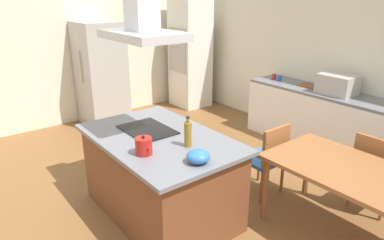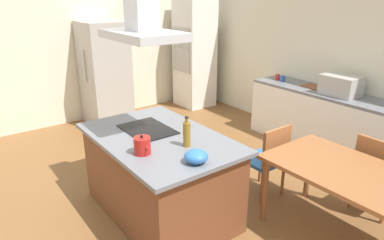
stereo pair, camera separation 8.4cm
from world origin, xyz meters
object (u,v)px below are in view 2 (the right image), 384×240
at_px(wall_oven_stack, 194,53).
at_px(refrigerator, 105,74).
at_px(coffee_mug_blue, 283,78).
at_px(cutting_board, 314,87).
at_px(chair_at_left_end, 268,157).
at_px(mixing_bowl, 196,156).
at_px(range_hood, 142,12).
at_px(countertop_microwave, 341,85).
at_px(tea_kettle, 142,146).
at_px(chair_facing_back_wall, 377,171).
at_px(dining_table, 344,176).
at_px(olive_oil_bottle, 187,134).
at_px(cooktop, 147,129).
at_px(coffee_mug_red, 277,77).

xyz_separation_m(wall_oven_stack, refrigerator, (-0.08, -1.93, -0.19)).
xyz_separation_m(coffee_mug_blue, cutting_board, (0.55, 0.07, -0.04)).
xyz_separation_m(refrigerator, chair_at_left_end, (3.44, 0.46, -0.40)).
height_order(mixing_bowl, range_hood, range_hood).
distance_m(countertop_microwave, wall_oven_stack, 3.15).
relative_size(tea_kettle, chair_facing_back_wall, 0.23).
xyz_separation_m(mixing_bowl, cutting_board, (-0.91, 2.97, -0.05)).
bearing_deg(wall_oven_stack, countertop_microwave, 4.25).
bearing_deg(dining_table, chair_facing_back_wall, 90.00).
height_order(tea_kettle, coffee_mug_blue, tea_kettle).
xyz_separation_m(olive_oil_bottle, range_hood, (-0.59, -0.09, 1.08)).
height_order(cooktop, chair_facing_back_wall, cooktop).
bearing_deg(countertop_microwave, wall_oven_stack, -175.75).
bearing_deg(dining_table, range_hood, -143.86).
height_order(coffee_mug_blue, chair_at_left_end, coffee_mug_blue).
relative_size(mixing_bowl, coffee_mug_red, 2.31).
distance_m(refrigerator, dining_table, 4.39).
bearing_deg(cooktop, countertop_microwave, 80.78).
xyz_separation_m(cooktop, coffee_mug_red, (-0.67, 2.88, 0.04)).
distance_m(dining_table, range_hood, 2.45).
xyz_separation_m(dining_table, chair_at_left_end, (-0.92, 0.00, -0.16)).
distance_m(tea_kettle, olive_oil_bottle, 0.43).
distance_m(mixing_bowl, countertop_microwave, 2.96).
bearing_deg(chair_at_left_end, coffee_mug_red, 128.59).
distance_m(mixing_bowl, cutting_board, 3.11).
bearing_deg(coffee_mug_blue, countertop_microwave, 0.88).
bearing_deg(wall_oven_stack, chair_at_left_end, -23.66).
bearing_deg(chair_facing_back_wall, coffee_mug_red, 155.47).
height_order(cooktop, countertop_microwave, countertop_microwave).
relative_size(coffee_mug_red, refrigerator, 0.05).
bearing_deg(chair_at_left_end, refrigerator, -172.41).
xyz_separation_m(tea_kettle, mixing_bowl, (0.43, 0.28, -0.02)).
xyz_separation_m(coffee_mug_blue, chair_at_left_end, (1.24, -1.69, -0.44)).
relative_size(countertop_microwave, refrigerator, 0.27).
bearing_deg(olive_oil_bottle, refrigerator, 169.50).
distance_m(mixing_bowl, dining_table, 1.43).
xyz_separation_m(cutting_board, dining_table, (1.60, -1.76, -0.24)).
distance_m(olive_oil_bottle, dining_table, 1.53).
bearing_deg(coffee_mug_red, olive_oil_bottle, -65.67).
bearing_deg(chair_facing_back_wall, coffee_mug_blue, 154.48).
relative_size(cooktop, dining_table, 0.43).
relative_size(cooktop, chair_at_left_end, 0.67).
bearing_deg(cooktop, dining_table, 36.14).
xyz_separation_m(olive_oil_bottle, mixing_bowl, (0.32, -0.14, -0.07)).
relative_size(coffee_mug_red, wall_oven_stack, 0.04).
bearing_deg(cutting_board, range_hood, -90.05).
xyz_separation_m(countertop_microwave, coffee_mug_blue, (-1.01, -0.02, -0.09)).
distance_m(cutting_board, dining_table, 2.39).
bearing_deg(cooktop, tea_kettle, -34.02).
bearing_deg(chair_at_left_end, coffee_mug_blue, 126.13).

